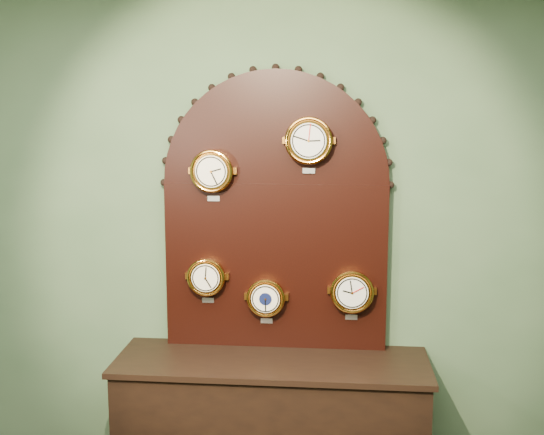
# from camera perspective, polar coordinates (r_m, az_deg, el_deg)

# --- Properties ---
(wall_back) EXTENTS (4.00, 0.00, 4.00)m
(wall_back) POSITION_cam_1_polar(r_m,az_deg,el_deg) (3.74, 0.36, -2.10)
(wall_back) COLOR #486344
(wall_back) RESTS_ON ground
(display_board) EXTENTS (1.26, 0.06, 1.53)m
(display_board) POSITION_cam_1_polar(r_m,az_deg,el_deg) (3.66, 0.30, 1.22)
(display_board) COLOR black
(display_board) RESTS_ON shop_counter
(roman_clock) EXTENTS (0.23, 0.08, 0.28)m
(roman_clock) POSITION_cam_1_polar(r_m,az_deg,el_deg) (3.61, -5.02, 3.88)
(roman_clock) COLOR #C37D29
(roman_clock) RESTS_ON display_board
(arabic_clock) EXTENTS (0.25, 0.08, 0.30)m
(arabic_clock) POSITION_cam_1_polar(r_m,az_deg,el_deg) (3.54, 3.09, 6.42)
(arabic_clock) COLOR #C37D29
(arabic_clock) RESTS_ON display_board
(hygrometer) EXTENTS (0.21, 0.08, 0.26)m
(hygrometer) POSITION_cam_1_polar(r_m,az_deg,el_deg) (3.72, -5.48, -4.94)
(hygrometer) COLOR #C37D29
(hygrometer) RESTS_ON display_board
(barometer) EXTENTS (0.21, 0.08, 0.26)m
(barometer) POSITION_cam_1_polar(r_m,az_deg,el_deg) (3.70, -0.50, -6.68)
(barometer) COLOR #C37D29
(barometer) RESTS_ON display_board
(tide_clock) EXTENTS (0.23, 0.08, 0.28)m
(tide_clock) POSITION_cam_1_polar(r_m,az_deg,el_deg) (3.67, 6.69, -6.14)
(tide_clock) COLOR #C37D29
(tide_clock) RESTS_ON display_board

